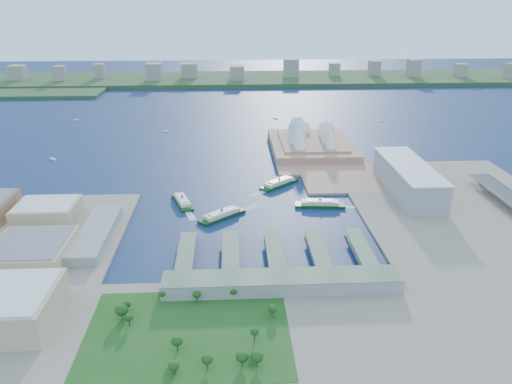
{
  "coord_description": "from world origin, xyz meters",
  "views": [
    {
      "loc": [
        -25.32,
        -495.03,
        233.99
      ],
      "look_at": [
        2.75,
        51.16,
        18.0
      ],
      "focal_mm": 35.0,
      "sensor_mm": 36.0,
      "label": 1
    }
  ],
  "objects": [
    {
      "name": "terminal_building",
      "position": [
        15.0,
        -135.0,
        9.0
      ],
      "size": [
        200.0,
        28.0,
        12.0
      ],
      "primitive_type": "cube",
      "color": "gray",
      "rests_on": "south_land"
    },
    {
      "name": "ferry_b",
      "position": [
        36.79,
        118.11,
        5.67
      ],
      "size": [
        54.64,
        51.61,
        11.34
      ],
      "primitive_type": null,
      "rotation": [
        0.0,
        0.0,
        -0.83
      ],
      "color": "#0D3614",
      "rests_on": "ground"
    },
    {
      "name": "boat_a",
      "position": [
        -298.67,
        247.57,
        1.33
      ],
      "size": [
        12.57,
        11.84,
        2.67
      ],
      "primitive_type": null,
      "rotation": [
        0.0,
        0.0,
        0.84
      ],
      "color": "white",
      "rests_on": "ground"
    },
    {
      "name": "peninsula",
      "position": [
        107.5,
        260.0,
        1.5
      ],
      "size": [
        135.0,
        220.0,
        3.0
      ],
      "primitive_type": "cube",
      "color": "#A5755A",
      "rests_on": "ground"
    },
    {
      "name": "ferry_c",
      "position": [
        -37.29,
        19.55,
        5.53
      ],
      "size": [
        54.34,
        49.05,
        11.06
      ],
      "primitive_type": null,
      "rotation": [
        0.0,
        0.0,
        2.27
      ],
      "color": "#0D3614",
      "rests_on": "ground"
    },
    {
      "name": "opera_house",
      "position": [
        105.0,
        280.0,
        32.0
      ],
      "size": [
        134.0,
        180.0,
        58.0
      ],
      "primitive_type": null,
      "color": "white",
      "rests_on": "peninsula"
    },
    {
      "name": "south_land",
      "position": [
        0.0,
        -210.0,
        1.5
      ],
      "size": [
        720.0,
        180.0,
        3.0
      ],
      "primitive_type": "cube",
      "color": "gray",
      "rests_on": "ground"
    },
    {
      "name": "ground",
      "position": [
        0.0,
        0.0,
        0.0
      ],
      "size": [
        3000.0,
        3000.0,
        0.0
      ],
      "primitive_type": "plane",
      "color": "#0E1C42",
      "rests_on": "ground"
    },
    {
      "name": "boat_d",
      "position": [
        -335.53,
        508.15,
        1.19
      ],
      "size": [
        13.88,
        9.41,
        2.38
      ],
      "primitive_type": null,
      "rotation": [
        0.0,
        0.0,
        1.08
      ],
      "color": "white",
      "rests_on": "ground"
    },
    {
      "name": "far_shore",
      "position": [
        0.0,
        980.0,
        6.0
      ],
      "size": [
        2200.0,
        260.0,
        12.0
      ],
      "primitive_type": "cube",
      "color": "#2D4926",
      "rests_on": "ground"
    },
    {
      "name": "ferry_d",
      "position": [
        78.5,
        45.72,
        5.58
      ],
      "size": [
        60.14,
        20.54,
        11.15
      ],
      "primitive_type": null,
      "rotation": [
        0.0,
        0.0,
        1.48
      ],
      "color": "#0D3614",
      "rests_on": "ground"
    },
    {
      "name": "far_skyline",
      "position": [
        0.0,
        960.0,
        39.5
      ],
      "size": [
        1900.0,
        140.0,
        55.0
      ],
      "primitive_type": null,
      "color": "gray",
      "rests_on": "far_shore"
    },
    {
      "name": "park",
      "position": [
        -60.0,
        -190.0,
        11.0
      ],
      "size": [
        150.0,
        110.0,
        16.0
      ],
      "primitive_type": null,
      "color": "#194714",
      "rests_on": "south_land"
    },
    {
      "name": "ferry_a",
      "position": [
        -85.51,
        63.08,
        5.24
      ],
      "size": [
        31.04,
        57.08,
        10.49
      ],
      "primitive_type": null,
      "rotation": [
        0.0,
        0.0,
        0.32
      ],
      "color": "#0D3614",
      "rests_on": "ground"
    },
    {
      "name": "boat_e",
      "position": [
        66.0,
        502.89,
        1.5
      ],
      "size": [
        10.62,
        12.04,
        3.01
      ],
      "primitive_type": null,
      "rotation": [
        0.0,
        0.0,
        0.67
      ],
      "color": "white",
      "rests_on": "ground"
    },
    {
      "name": "boat_b",
      "position": [
        -146.06,
        407.7,
        1.28
      ],
      "size": [
        10.01,
        6.73,
        2.56
      ],
      "primitive_type": null,
      "rotation": [
        0.0,
        0.0,
        1.97
      ],
      "color": "white",
      "rests_on": "ground"
    },
    {
      "name": "boat_c",
      "position": [
        275.85,
        469.4,
        1.21
      ],
      "size": [
        8.73,
        10.64,
        2.42
      ],
      "primitive_type": null,
      "rotation": [
        0.0,
        0.0,
        2.53
      ],
      "color": "white",
      "rests_on": "ground"
    },
    {
      "name": "ferry_wharves",
      "position": [
        14.0,
        -75.0,
        4.65
      ],
      "size": [
        184.0,
        90.0,
        9.3
      ],
      "primitive_type": null,
      "color": "#56664D",
      "rests_on": "ground"
    },
    {
      "name": "toaster_building",
      "position": [
        195.0,
        80.0,
        20.5
      ],
      "size": [
        45.0,
        155.0,
        35.0
      ],
      "primitive_type": "cube",
      "color": "gray",
      "rests_on": "east_land"
    },
    {
      "name": "east_land",
      "position": [
        240.0,
        -50.0,
        1.5
      ],
      "size": [
        240.0,
        500.0,
        3.0
      ],
      "primitive_type": "cube",
      "color": "gray",
      "rests_on": "ground"
    }
  ]
}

